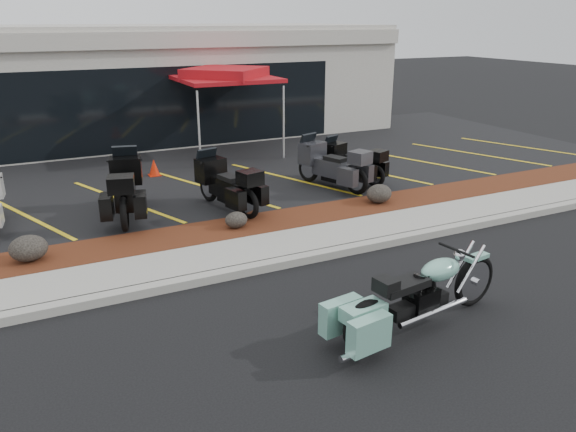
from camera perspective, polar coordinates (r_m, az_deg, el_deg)
ground at (r=9.58m, az=3.41°, el=-6.82°), size 90.00×90.00×0.00m
curb at (r=10.26m, az=0.95°, el=-4.45°), size 24.00×0.25×0.15m
sidewalk at (r=10.84m, az=-0.73°, el=-3.11°), size 24.00×1.20×0.15m
mulch_bed at (r=11.86m, az=-3.22°, el=-1.08°), size 24.00×1.20×0.16m
upper_lot at (r=16.75m, az=-10.50°, el=4.75°), size 26.00×9.60×0.15m
dealership_building at (r=22.44m, az=-15.38°, el=13.09°), size 18.00×8.16×4.00m
boulder_left at (r=10.95m, az=-24.87°, el=-2.99°), size 0.66×0.55×0.47m
boulder_mid at (r=11.56m, az=-5.28°, el=-0.38°), size 0.47×0.39×0.33m
boulder_right at (r=13.24m, az=9.24°, el=2.27°), size 0.61×0.51×0.44m
hero_cruiser at (r=9.08m, az=18.44°, el=-5.56°), size 3.21×1.22×1.10m
touring_black_front at (r=13.32m, az=-16.04°, el=3.96°), size 1.46×2.55×1.40m
touring_black_mid at (r=13.22m, az=-8.13°, el=4.14°), size 1.34×2.32×1.27m
touring_grey at (r=14.72m, az=2.10°, el=5.93°), size 1.52×2.37×1.29m
touring_black_rear at (r=15.23m, az=4.42°, el=6.06°), size 1.41×2.10×1.14m
traffic_cone at (r=15.84m, az=-13.45°, el=4.83°), size 0.35×0.35×0.46m
popup_canopy at (r=17.78m, az=-6.38°, el=13.96°), size 3.54×3.54×2.66m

